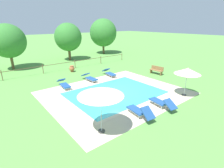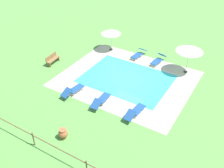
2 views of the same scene
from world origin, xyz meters
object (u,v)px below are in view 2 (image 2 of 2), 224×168
at_px(sun_lounger_south_mid, 136,111).
at_px(terracotta_urn_near_fence, 63,133).
at_px(sun_lounger_south_near_corner, 73,90).
at_px(sun_lounger_north_far, 158,60).
at_px(patio_umbrella_open_by_bench, 190,50).
at_px(wooden_bench_lawn_side, 52,59).
at_px(sun_lounger_north_near_steps, 101,100).
at_px(sun_lounger_north_mid, 139,54).
at_px(patio_umbrella_open_foreground, 111,32).

distance_m(sun_lounger_south_mid, terracotta_urn_near_fence, 5.12).
bearing_deg(sun_lounger_south_mid, sun_lounger_south_near_corner, 2.82).
distance_m(sun_lounger_north_far, patio_umbrella_open_by_bench, 3.22).
bearing_deg(patio_umbrella_open_by_bench, terracotta_urn_near_fence, 70.52).
bearing_deg(patio_umbrella_open_by_bench, wooden_bench_lawn_side, 23.91).
xyz_separation_m(sun_lounger_north_near_steps, sun_lounger_north_far, (-1.23, -7.54, 0.02)).
xyz_separation_m(patio_umbrella_open_by_bench, terracotta_urn_near_fence, (4.05, 11.46, -1.79)).
height_order(sun_lounger_north_far, sun_lounger_south_near_corner, sun_lounger_north_far).
distance_m(patio_umbrella_open_by_bench, wooden_bench_lawn_side, 11.99).
distance_m(sun_lounger_south_mid, patio_umbrella_open_by_bench, 7.53).
height_order(sun_lounger_south_near_corner, sun_lounger_south_mid, sun_lounger_south_near_corner).
relative_size(sun_lounger_south_near_corner, patio_umbrella_open_by_bench, 0.89).
relative_size(sun_lounger_south_mid, patio_umbrella_open_by_bench, 0.89).
bearing_deg(sun_lounger_south_mid, sun_lounger_north_mid, -64.98).
xyz_separation_m(sun_lounger_north_mid, terracotta_urn_near_fence, (-0.63, 11.73, 0.03)).
height_order(sun_lounger_north_far, wooden_bench_lawn_side, wooden_bench_lawn_side).
bearing_deg(sun_lounger_north_mid, wooden_bench_lawn_side, 39.46).
relative_size(sun_lounger_north_mid, patio_umbrella_open_foreground, 0.95).
xyz_separation_m(sun_lounger_north_near_steps, wooden_bench_lawn_side, (6.96, -2.57, 0.11)).
height_order(sun_lounger_south_mid, terracotta_urn_near_fence, same).
height_order(sun_lounger_north_near_steps, sun_lounger_north_far, sun_lounger_north_far).
distance_m(sun_lounger_north_near_steps, terracotta_urn_near_fence, 4.08).
bearing_deg(terracotta_urn_near_fence, wooden_bench_lawn_side, -44.35).
bearing_deg(terracotta_urn_near_fence, sun_lounger_north_far, -96.84).
bearing_deg(wooden_bench_lawn_side, sun_lounger_north_near_steps, 159.77).
relative_size(sun_lounger_north_far, terracotta_urn_near_fence, 2.87).
relative_size(sun_lounger_south_near_corner, sun_lounger_south_mid, 1.00).
bearing_deg(wooden_bench_lawn_side, sun_lounger_north_far, -148.72).
xyz_separation_m(sun_lounger_north_near_steps, patio_umbrella_open_foreground, (3.80, -7.59, 1.60)).
relative_size(patio_umbrella_open_by_bench, terracotta_urn_near_fence, 3.34).
height_order(sun_lounger_north_mid, patio_umbrella_open_by_bench, patio_umbrella_open_by_bench).
distance_m(sun_lounger_north_mid, wooden_bench_lawn_side, 7.99).
distance_m(sun_lounger_north_near_steps, sun_lounger_south_mid, 2.71).
distance_m(sun_lounger_north_near_steps, sun_lounger_north_mid, 7.69).
xyz_separation_m(sun_lounger_south_mid, patio_umbrella_open_foreground, (6.50, -7.42, 1.60)).
distance_m(sun_lounger_north_far, terracotta_urn_near_fence, 11.71).
bearing_deg(terracotta_urn_near_fence, sun_lounger_south_mid, -124.01).
bearing_deg(patio_umbrella_open_by_bench, patio_umbrella_open_foreground, -1.58).
height_order(patio_umbrella_open_foreground, terracotta_urn_near_fence, patio_umbrella_open_foreground).
bearing_deg(sun_lounger_north_near_steps, patio_umbrella_open_by_bench, -117.80).
bearing_deg(sun_lounger_north_near_steps, sun_lounger_south_near_corner, 2.09).
distance_m(wooden_bench_lawn_side, terracotta_urn_near_fence, 9.51).
relative_size(sun_lounger_north_far, wooden_bench_lawn_side, 1.34).
relative_size(sun_lounger_north_near_steps, sun_lounger_south_near_corner, 0.99).
xyz_separation_m(sun_lounger_south_near_corner, wooden_bench_lawn_side, (4.48, -2.66, 0.11)).
relative_size(sun_lounger_north_mid, wooden_bench_lawn_side, 1.38).
height_order(sun_lounger_south_near_corner, terracotta_urn_near_fence, sun_lounger_south_near_corner).
height_order(sun_lounger_north_near_steps, sun_lounger_south_mid, sun_lounger_south_mid).
bearing_deg(sun_lounger_south_near_corner, sun_lounger_south_mid, -177.18).
relative_size(sun_lounger_south_mid, wooden_bench_lawn_side, 1.38).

